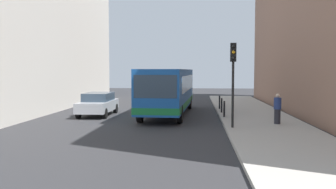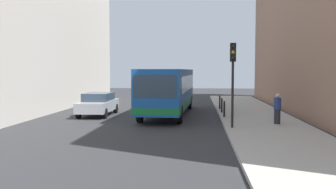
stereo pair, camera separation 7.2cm
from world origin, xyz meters
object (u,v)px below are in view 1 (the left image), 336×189
object	(u,v)px
car_beside_bus	(98,104)
bollard_mid	(222,105)
bus	(169,89)
pedestrian_near_signal	(277,109)
bollard_near	(224,109)
bollard_far	(220,102)
traffic_light	(233,69)

from	to	relation	value
car_beside_bus	bollard_mid	distance (m)	8.11
bus	pedestrian_near_signal	size ratio (longest dim) A/B	7.05
car_beside_bus	pedestrian_near_signal	xyz separation A→B (m)	(10.59, -3.98, 0.15)
bus	car_beside_bus	size ratio (longest dim) A/B	2.53
bus	bollard_near	size ratio (longest dim) A/B	11.71
car_beside_bus	bollard_near	xyz separation A→B (m)	(8.04, -1.28, -0.16)
bollard_mid	bollard_far	world-z (taller)	same
traffic_light	bollard_mid	world-z (taller)	traffic_light
bus	bollard_far	xyz separation A→B (m)	(3.51, 2.47, -1.10)
bus	car_beside_bus	bearing A→B (deg)	14.68
bollard_mid	car_beside_bus	bearing A→B (deg)	-172.39
bus	bollard_far	size ratio (longest dim) A/B	11.71
bus	traffic_light	distance (m)	7.44
traffic_light	bollard_near	distance (m)	4.78
car_beside_bus	bollard_near	distance (m)	8.14
pedestrian_near_signal	bus	bearing A→B (deg)	28.37
bollard_mid	pedestrian_near_signal	distance (m)	5.67
bus	bollard_near	bearing A→B (deg)	150.28
bollard_near	bus	bearing A→B (deg)	147.52
traffic_light	pedestrian_near_signal	xyz separation A→B (m)	(2.45, 1.44, -2.07)
car_beside_bus	bollard_far	distance (m)	8.74
bollard_far	car_beside_bus	bearing A→B (deg)	-156.93
car_beside_bus	bollard_far	xyz separation A→B (m)	(8.04, 3.42, -0.16)
traffic_light	bollard_far	xyz separation A→B (m)	(-0.10, 8.85, -2.38)
bollard_near	bollard_mid	size ratio (longest dim) A/B	1.00
traffic_light	car_beside_bus	bearing A→B (deg)	146.34
car_beside_bus	bollard_mid	bearing A→B (deg)	-172.55
traffic_light	bollard_mid	size ratio (longest dim) A/B	4.32
bollard_far	bus	bearing A→B (deg)	-144.88
bus	bollard_far	world-z (taller)	bus
car_beside_bus	pedestrian_near_signal	world-z (taller)	pedestrian_near_signal
bollard_far	pedestrian_near_signal	size ratio (longest dim) A/B	0.60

